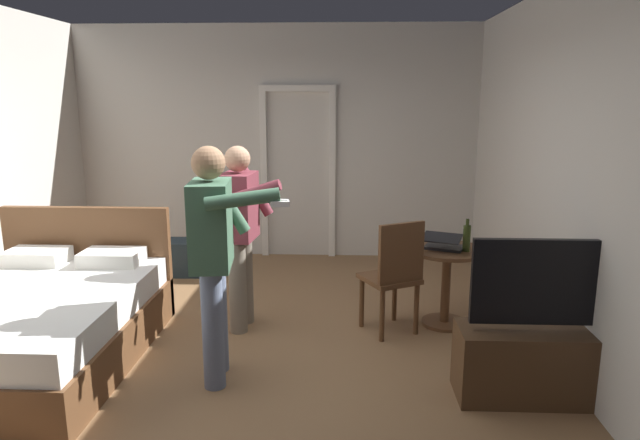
{
  "coord_description": "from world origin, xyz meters",
  "views": [
    {
      "loc": [
        0.85,
        -4.06,
        1.99
      ],
      "look_at": [
        0.65,
        0.35,
        1.02
      ],
      "focal_mm": 31.66,
      "sensor_mm": 36.0,
      "label": 1
    }
  ],
  "objects_px": {
    "tv_flatscreen": "(540,353)",
    "bottle_on_table": "(467,238)",
    "laptop": "(443,244)",
    "suitcase_dark": "(181,257)",
    "bed": "(38,322)",
    "wooden_chair": "(394,273)",
    "side_table": "(446,273)",
    "person_blue_shirt": "(213,248)",
    "person_striped_shirt": "(241,227)"
  },
  "relations": [
    {
      "from": "bed",
      "to": "side_table",
      "type": "bearing_deg",
      "value": 14.17
    },
    {
      "from": "bottle_on_table",
      "to": "wooden_chair",
      "type": "height_order",
      "value": "wooden_chair"
    },
    {
      "from": "bed",
      "to": "tv_flatscreen",
      "type": "xyz_separation_m",
      "value": [
        3.65,
        -0.42,
        0.02
      ]
    },
    {
      "from": "bed",
      "to": "laptop",
      "type": "bearing_deg",
      "value": 13.69
    },
    {
      "from": "tv_flatscreen",
      "to": "laptop",
      "type": "height_order",
      "value": "tv_flatscreen"
    },
    {
      "from": "tv_flatscreen",
      "to": "bottle_on_table",
      "type": "relative_size",
      "value": 3.94
    },
    {
      "from": "wooden_chair",
      "to": "laptop",
      "type": "bearing_deg",
      "value": 22.81
    },
    {
      "from": "tv_flatscreen",
      "to": "bottle_on_table",
      "type": "height_order",
      "value": "tv_flatscreen"
    },
    {
      "from": "bed",
      "to": "laptop",
      "type": "height_order",
      "value": "bed"
    },
    {
      "from": "bottle_on_table",
      "to": "person_striped_shirt",
      "type": "relative_size",
      "value": 0.18
    },
    {
      "from": "side_table",
      "to": "person_blue_shirt",
      "type": "bearing_deg",
      "value": -149.47
    },
    {
      "from": "laptop",
      "to": "bottle_on_table",
      "type": "bearing_deg",
      "value": -12.12
    },
    {
      "from": "side_table",
      "to": "laptop",
      "type": "distance_m",
      "value": 0.28
    },
    {
      "from": "laptop",
      "to": "wooden_chair",
      "type": "xyz_separation_m",
      "value": [
        -0.43,
        -0.18,
        -0.21
      ]
    },
    {
      "from": "bed",
      "to": "person_blue_shirt",
      "type": "distance_m",
      "value": 1.61
    },
    {
      "from": "person_striped_shirt",
      "to": "person_blue_shirt",
      "type": "bearing_deg",
      "value": -91.0
    },
    {
      "from": "person_blue_shirt",
      "to": "suitcase_dark",
      "type": "bearing_deg",
      "value": 111.68
    },
    {
      "from": "tv_flatscreen",
      "to": "person_striped_shirt",
      "type": "bearing_deg",
      "value": 153.24
    },
    {
      "from": "laptop",
      "to": "suitcase_dark",
      "type": "relative_size",
      "value": 0.69
    },
    {
      "from": "wooden_chair",
      "to": "person_blue_shirt",
      "type": "height_order",
      "value": "person_blue_shirt"
    },
    {
      "from": "bottle_on_table",
      "to": "suitcase_dark",
      "type": "xyz_separation_m",
      "value": [
        -2.9,
        1.42,
        -0.62
      ]
    },
    {
      "from": "tv_flatscreen",
      "to": "laptop",
      "type": "xyz_separation_m",
      "value": [
        -0.46,
        1.2,
        0.43
      ]
    },
    {
      "from": "side_table",
      "to": "suitcase_dark",
      "type": "distance_m",
      "value": 3.08
    },
    {
      "from": "side_table",
      "to": "person_striped_shirt",
      "type": "distance_m",
      "value": 1.84
    },
    {
      "from": "bed",
      "to": "tv_flatscreen",
      "type": "height_order",
      "value": "tv_flatscreen"
    },
    {
      "from": "bottle_on_table",
      "to": "wooden_chair",
      "type": "relative_size",
      "value": 0.28
    },
    {
      "from": "tv_flatscreen",
      "to": "side_table",
      "type": "xyz_separation_m",
      "value": [
        -0.41,
        1.24,
        0.16
      ]
    },
    {
      "from": "person_blue_shirt",
      "to": "suitcase_dark",
      "type": "height_order",
      "value": "person_blue_shirt"
    },
    {
      "from": "bed",
      "to": "bottle_on_table",
      "type": "xyz_separation_m",
      "value": [
        3.38,
        0.74,
        0.52
      ]
    },
    {
      "from": "laptop",
      "to": "bottle_on_table",
      "type": "distance_m",
      "value": 0.2
    },
    {
      "from": "bottle_on_table",
      "to": "suitcase_dark",
      "type": "relative_size",
      "value": 0.46
    },
    {
      "from": "wooden_chair",
      "to": "bed",
      "type": "bearing_deg",
      "value": -167.8
    },
    {
      "from": "side_table",
      "to": "bottle_on_table",
      "type": "height_order",
      "value": "bottle_on_table"
    },
    {
      "from": "bed",
      "to": "bottle_on_table",
      "type": "bearing_deg",
      "value": 12.32
    },
    {
      "from": "laptop",
      "to": "tv_flatscreen",
      "type": "bearing_deg",
      "value": -69.03
    },
    {
      "from": "suitcase_dark",
      "to": "laptop",
      "type": "bearing_deg",
      "value": -28.36
    },
    {
      "from": "person_blue_shirt",
      "to": "tv_flatscreen",
      "type": "bearing_deg",
      "value": -4.57
    },
    {
      "from": "bottle_on_table",
      "to": "person_striped_shirt",
      "type": "bearing_deg",
      "value": -178.5
    },
    {
      "from": "side_table",
      "to": "tv_flatscreen",
      "type": "bearing_deg",
      "value": -71.55
    },
    {
      "from": "tv_flatscreen",
      "to": "laptop",
      "type": "bearing_deg",
      "value": 110.97
    },
    {
      "from": "bed",
      "to": "wooden_chair",
      "type": "bearing_deg",
      "value": 12.2
    },
    {
      "from": "person_blue_shirt",
      "to": "person_striped_shirt",
      "type": "bearing_deg",
      "value": 89.0
    },
    {
      "from": "suitcase_dark",
      "to": "side_table",
      "type": "bearing_deg",
      "value": -27.3
    },
    {
      "from": "person_striped_shirt",
      "to": "laptop",
      "type": "bearing_deg",
      "value": 2.98
    },
    {
      "from": "bottle_on_table",
      "to": "wooden_chair",
      "type": "bearing_deg",
      "value": -167.13
    },
    {
      "from": "person_striped_shirt",
      "to": "suitcase_dark",
      "type": "height_order",
      "value": "person_striped_shirt"
    },
    {
      "from": "suitcase_dark",
      "to": "person_blue_shirt",
      "type": "bearing_deg",
      "value": -69.64
    },
    {
      "from": "wooden_chair",
      "to": "person_striped_shirt",
      "type": "height_order",
      "value": "person_striped_shirt"
    },
    {
      "from": "tv_flatscreen",
      "to": "person_blue_shirt",
      "type": "xyz_separation_m",
      "value": [
        -2.21,
        0.18,
        0.65
      ]
    },
    {
      "from": "side_table",
      "to": "suitcase_dark",
      "type": "relative_size",
      "value": 1.14
    }
  ]
}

